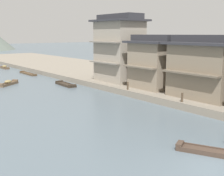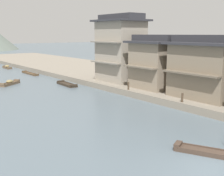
# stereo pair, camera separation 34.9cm
# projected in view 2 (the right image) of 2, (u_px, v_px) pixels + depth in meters

# --- Properties ---
(ground_plane) EXTENTS (400.00, 400.00, 0.00)m
(ground_plane) POSITION_uv_depth(u_px,v_px,m) (217.00, 169.00, 15.28)
(ground_plane) COLOR slate
(riverbank_right) EXTENTS (18.00, 110.00, 0.72)m
(riverbank_right) POSITION_uv_depth(u_px,v_px,m) (115.00, 74.00, 48.67)
(riverbank_right) COLOR gray
(riverbank_right) RESTS_ON ground
(boat_foreground_poled) EXTENTS (2.89, 4.67, 0.41)m
(boat_foreground_poled) POSITION_uv_depth(u_px,v_px,m) (216.00, 153.00, 16.91)
(boat_foreground_poled) COLOR #423328
(boat_foreground_poled) RESTS_ON ground
(boat_moored_nearest) EXTENTS (3.49, 2.96, 0.72)m
(boat_moored_nearest) POSITION_uv_depth(u_px,v_px,m) (10.00, 83.00, 40.20)
(boat_moored_nearest) COLOR brown
(boat_moored_nearest) RESTS_ON ground
(boat_moored_second) EXTENTS (0.94, 3.50, 0.69)m
(boat_moored_second) POSITION_uv_depth(u_px,v_px,m) (7.00, 67.00, 59.22)
(boat_moored_second) COLOR brown
(boat_moored_second) RESTS_ON ground
(boat_moored_third) EXTENTS (1.37, 4.45, 0.40)m
(boat_moored_third) POSITION_uv_depth(u_px,v_px,m) (67.00, 84.00, 39.90)
(boat_moored_third) COLOR #33281E
(boat_moored_third) RESTS_ON ground
(boat_moored_far) EXTENTS (0.87, 5.77, 0.35)m
(boat_moored_far) POSITION_uv_depth(u_px,v_px,m) (30.00, 74.00, 50.92)
(boat_moored_far) COLOR brown
(boat_moored_far) RESTS_ON ground
(house_waterfront_second) EXTENTS (6.52, 7.16, 6.14)m
(house_waterfront_second) POSITION_uv_depth(u_px,v_px,m) (209.00, 67.00, 28.78)
(house_waterfront_second) COLOR #7F705B
(house_waterfront_second) RESTS_ON riverbank_right
(house_waterfront_tall) EXTENTS (5.57, 5.65, 6.14)m
(house_waterfront_tall) POSITION_uv_depth(u_px,v_px,m) (156.00, 62.00, 33.76)
(house_waterfront_tall) COLOR gray
(house_waterfront_tall) RESTS_ON riverbank_right
(house_waterfront_narrow) EXTENTS (5.53, 6.60, 8.74)m
(house_waterfront_narrow) POSITION_uv_depth(u_px,v_px,m) (120.00, 49.00, 38.58)
(house_waterfront_narrow) COLOR gray
(house_waterfront_narrow) RESTS_ON riverbank_right
(mooring_post_dock_mid) EXTENTS (0.20, 0.20, 0.86)m
(mooring_post_dock_mid) POSITION_uv_depth(u_px,v_px,m) (182.00, 98.00, 26.96)
(mooring_post_dock_mid) COLOR #473828
(mooring_post_dock_mid) RESTS_ON riverbank_right
(mooring_post_dock_far) EXTENTS (0.20, 0.20, 0.89)m
(mooring_post_dock_far) POSITION_uv_depth(u_px,v_px,m) (128.00, 86.00, 32.91)
(mooring_post_dock_far) COLOR #473828
(mooring_post_dock_far) RESTS_ON riverbank_right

